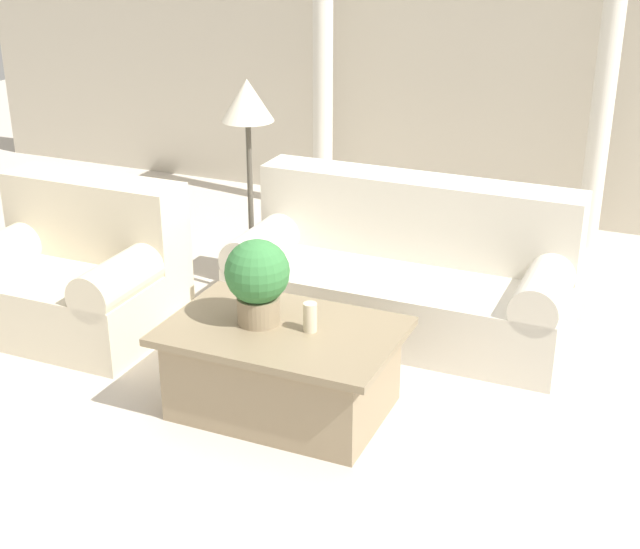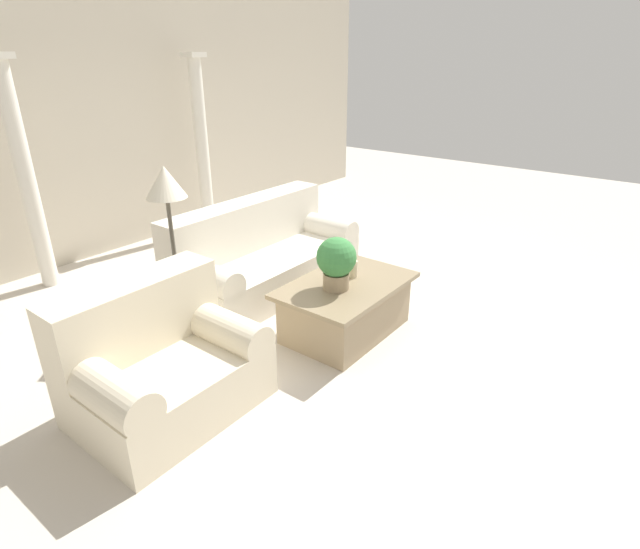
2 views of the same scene
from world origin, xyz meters
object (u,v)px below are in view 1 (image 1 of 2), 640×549
at_px(potted_plant, 257,278).
at_px(floor_lamp, 248,116).
at_px(loveseat, 78,271).
at_px(coffee_table, 283,368).
at_px(sofa_long, 405,272).

xyz_separation_m(potted_plant, floor_lamp, (-0.69, 1.24, 0.51)).
relative_size(loveseat, potted_plant, 2.66).
distance_m(coffee_table, floor_lamp, 1.81).
bearing_deg(sofa_long, potted_plant, -107.48).
bearing_deg(loveseat, sofa_long, 23.69).
xyz_separation_m(loveseat, coffee_table, (1.63, -0.43, -0.12)).
bearing_deg(sofa_long, coffee_table, -101.29).
xyz_separation_m(sofa_long, loveseat, (-1.88, -0.83, 0.01)).
bearing_deg(floor_lamp, coffee_table, -56.41).
xyz_separation_m(coffee_table, potted_plant, (-0.14, 0.01, 0.49)).
relative_size(sofa_long, loveseat, 1.71).
bearing_deg(coffee_table, sofa_long, 78.71).
relative_size(loveseat, floor_lamp, 0.81).
distance_m(sofa_long, floor_lamp, 1.41).
height_order(coffee_table, floor_lamp, floor_lamp).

